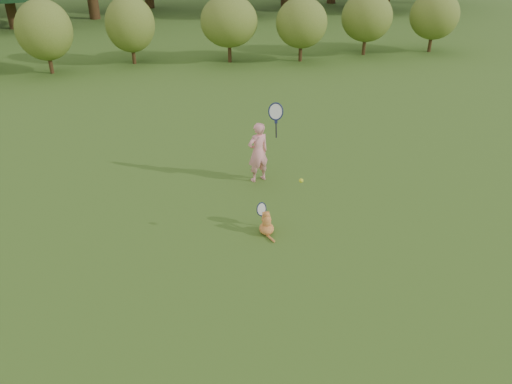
{
  "coord_description": "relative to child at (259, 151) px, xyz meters",
  "views": [
    {
      "loc": [
        -1.45,
        -6.47,
        4.66
      ],
      "look_at": [
        0.2,
        0.8,
        0.7
      ],
      "focal_mm": 35.0,
      "sensor_mm": 36.0,
      "label": 1
    }
  ],
  "objects": [
    {
      "name": "ground",
      "position": [
        -0.66,
        -2.59,
        -0.66
      ],
      "size": [
        100.0,
        100.0,
        0.0
      ],
      "primitive_type": "plane",
      "color": "#345919",
      "rests_on": "ground"
    },
    {
      "name": "cat",
      "position": [
        -0.33,
        -2.0,
        -0.44
      ],
      "size": [
        0.34,
        0.6,
        0.59
      ],
      "rotation": [
        0.0,
        0.0,
        -0.15
      ],
      "color": "#B34F22",
      "rests_on": "ground"
    },
    {
      "name": "child",
      "position": [
        0.0,
        0.0,
        0.0
      ],
      "size": [
        0.74,
        0.51,
        1.88
      ],
      "rotation": [
        0.0,
        0.0,
        3.45
      ],
      "color": "pink",
      "rests_on": "ground"
    },
    {
      "name": "tennis_ball",
      "position": [
        0.1,
        -2.48,
        0.53
      ],
      "size": [
        0.07,
        0.07,
        0.07
      ],
      "color": "#C6D619",
      "rests_on": "ground"
    },
    {
      "name": "shrub_row",
      "position": [
        -0.66,
        10.41,
        0.74
      ],
      "size": [
        28.0,
        3.0,
        2.8
      ],
      "primitive_type": null,
      "color": "#596B21",
      "rests_on": "ground"
    }
  ]
}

